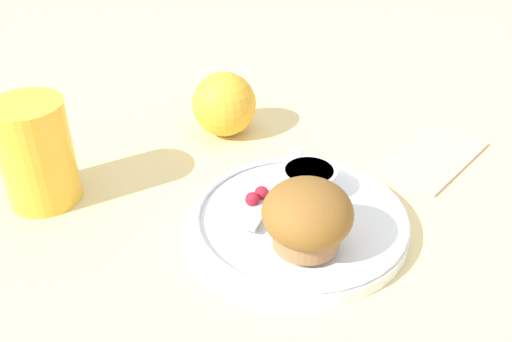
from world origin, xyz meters
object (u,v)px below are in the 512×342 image
Objects in this scene: butter_knife at (276,185)px; juice_glass at (36,153)px; muffin at (307,217)px; orange_fruit at (224,104)px.

butter_knife is 1.35× the size of juice_glass.
muffin reaches higher than butter_knife.
butter_knife is (0.05, 0.08, -0.03)m from muffin.
orange_fruit is at bearing 43.59° from butter_knife.
orange_fruit is at bearing -11.32° from juice_glass.
butter_knife is at bearing 56.41° from muffin.
juice_glass is (-0.11, 0.27, 0.01)m from muffin.
muffin is 0.29m from juice_glass.
butter_knife is 0.16m from orange_fruit.
orange_fruit is (0.07, 0.15, 0.02)m from butter_knife.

